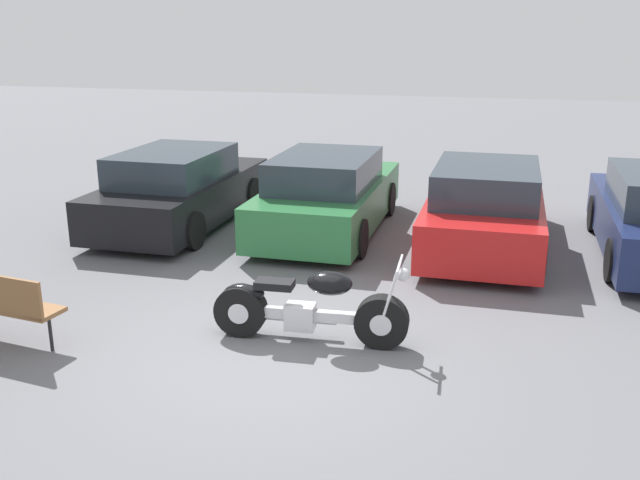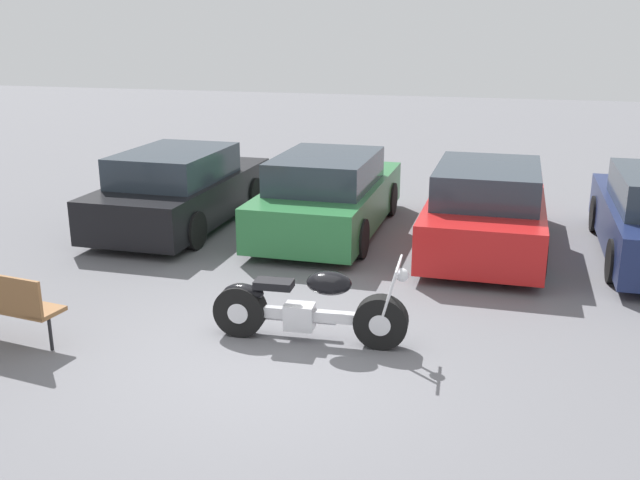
{
  "view_description": "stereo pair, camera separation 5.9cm",
  "coord_description": "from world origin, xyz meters",
  "px_view_note": "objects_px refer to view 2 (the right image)",
  "views": [
    {
      "loc": [
        2.35,
        -6.76,
        3.51
      ],
      "look_at": [
        0.09,
        1.71,
        0.85
      ],
      "focal_mm": 40.0,
      "sensor_mm": 36.0,
      "label": 1
    },
    {
      "loc": [
        2.41,
        -6.74,
        3.51
      ],
      "look_at": [
        0.09,
        1.71,
        0.85
      ],
      "focal_mm": 40.0,
      "sensor_mm": 36.0,
      "label": 2
    }
  ],
  "objects_px": {
    "motorcycle": "(307,308)",
    "parked_car_black": "(181,190)",
    "parked_car_green": "(329,195)",
    "parked_car_red": "(486,209)"
  },
  "relations": [
    {
      "from": "motorcycle",
      "to": "parked_car_black",
      "type": "relative_size",
      "value": 0.52
    },
    {
      "from": "parked_car_black",
      "to": "parked_car_green",
      "type": "height_order",
      "value": "same"
    },
    {
      "from": "parked_car_red",
      "to": "parked_car_green",
      "type": "bearing_deg",
      "value": 175.2
    },
    {
      "from": "parked_car_green",
      "to": "parked_car_red",
      "type": "relative_size",
      "value": 1.0
    },
    {
      "from": "motorcycle",
      "to": "parked_car_black",
      "type": "distance_m",
      "value": 5.51
    },
    {
      "from": "motorcycle",
      "to": "parked_car_black",
      "type": "height_order",
      "value": "parked_car_black"
    },
    {
      "from": "motorcycle",
      "to": "parked_car_black",
      "type": "bearing_deg",
      "value": 130.71
    },
    {
      "from": "parked_car_black",
      "to": "motorcycle",
      "type": "bearing_deg",
      "value": -49.29
    },
    {
      "from": "motorcycle",
      "to": "parked_car_green",
      "type": "relative_size",
      "value": 0.52
    },
    {
      "from": "parked_car_black",
      "to": "parked_car_red",
      "type": "bearing_deg",
      "value": 0.41
    }
  ]
}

